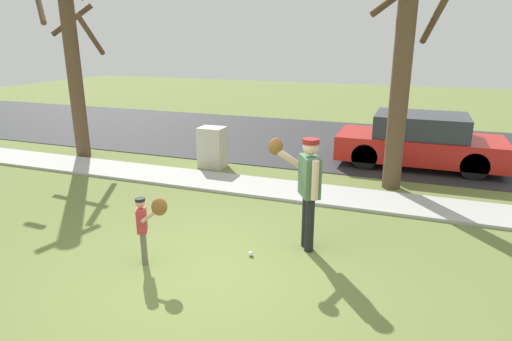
{
  "coord_description": "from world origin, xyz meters",
  "views": [
    {
      "loc": [
        2.56,
        -4.91,
        3.15
      ],
      "look_at": [
        0.1,
        1.74,
        1.0
      ],
      "focal_mm": 30.58,
      "sensor_mm": 36.0,
      "label": 1
    }
  ],
  "objects_px": {
    "person_child": "(147,220)",
    "utility_cabinet": "(212,147)",
    "person_adult": "(307,182)",
    "street_tree_near": "(403,51)",
    "parked_hatchback_red": "(419,141)",
    "baseball": "(251,254)",
    "street_tree_far": "(72,59)"
  },
  "relations": [
    {
      "from": "utility_cabinet",
      "to": "street_tree_far",
      "type": "relative_size",
      "value": 0.21
    },
    {
      "from": "person_adult",
      "to": "street_tree_far",
      "type": "bearing_deg",
      "value": -55.49
    },
    {
      "from": "person_child",
      "to": "baseball",
      "type": "bearing_deg",
      "value": -2.11
    },
    {
      "from": "street_tree_near",
      "to": "street_tree_far",
      "type": "height_order",
      "value": "street_tree_near"
    },
    {
      "from": "person_adult",
      "to": "street_tree_far",
      "type": "height_order",
      "value": "street_tree_far"
    },
    {
      "from": "baseball",
      "to": "person_child",
      "type": "bearing_deg",
      "value": -151.46
    },
    {
      "from": "person_adult",
      "to": "baseball",
      "type": "bearing_deg",
      "value": 7.11
    },
    {
      "from": "person_child",
      "to": "utility_cabinet",
      "type": "height_order",
      "value": "person_child"
    },
    {
      "from": "person_adult",
      "to": "baseball",
      "type": "distance_m",
      "value": 1.37
    },
    {
      "from": "person_adult",
      "to": "street_tree_far",
      "type": "distance_m",
      "value": 8.07
    },
    {
      "from": "person_child",
      "to": "utility_cabinet",
      "type": "relative_size",
      "value": 1.01
    },
    {
      "from": "street_tree_near",
      "to": "baseball",
      "type": "bearing_deg",
      "value": -113.63
    },
    {
      "from": "person_child",
      "to": "street_tree_far",
      "type": "xyz_separation_m",
      "value": [
        -5.18,
        4.58,
        1.96
      ]
    },
    {
      "from": "utility_cabinet",
      "to": "street_tree_far",
      "type": "distance_m",
      "value": 4.43
    },
    {
      "from": "person_child",
      "to": "street_tree_far",
      "type": "height_order",
      "value": "street_tree_far"
    },
    {
      "from": "person_adult",
      "to": "utility_cabinet",
      "type": "relative_size",
      "value": 1.71
    },
    {
      "from": "utility_cabinet",
      "to": "parked_hatchback_red",
      "type": "distance_m",
      "value": 5.25
    },
    {
      "from": "baseball",
      "to": "parked_hatchback_red",
      "type": "bearing_deg",
      "value": 69.27
    },
    {
      "from": "utility_cabinet",
      "to": "street_tree_far",
      "type": "xyz_separation_m",
      "value": [
        -3.87,
        -0.26,
        2.13
      ]
    },
    {
      "from": "person_adult",
      "to": "baseball",
      "type": "relative_size",
      "value": 23.73
    },
    {
      "from": "person_adult",
      "to": "street_tree_near",
      "type": "distance_m",
      "value": 4.08
    },
    {
      "from": "person_child",
      "to": "utility_cabinet",
      "type": "distance_m",
      "value": 5.01
    },
    {
      "from": "utility_cabinet",
      "to": "street_tree_near",
      "type": "bearing_deg",
      "value": -1.14
    },
    {
      "from": "person_child",
      "to": "baseball",
      "type": "relative_size",
      "value": 14.09
    },
    {
      "from": "person_adult",
      "to": "person_child",
      "type": "distance_m",
      "value": 2.39
    },
    {
      "from": "parked_hatchback_red",
      "to": "person_child",
      "type": "bearing_deg",
      "value": -118.06
    },
    {
      "from": "baseball",
      "to": "street_tree_near",
      "type": "relative_size",
      "value": 0.01
    },
    {
      "from": "person_adult",
      "to": "utility_cabinet",
      "type": "bearing_deg",
      "value": -77.91
    },
    {
      "from": "person_child",
      "to": "parked_hatchback_red",
      "type": "relative_size",
      "value": 0.26
    },
    {
      "from": "person_adult",
      "to": "street_tree_far",
      "type": "xyz_separation_m",
      "value": [
        -7.19,
        3.33,
        1.55
      ]
    },
    {
      "from": "person_adult",
      "to": "street_tree_near",
      "type": "relative_size",
      "value": 0.32
    },
    {
      "from": "street_tree_far",
      "to": "parked_hatchback_red",
      "type": "height_order",
      "value": "street_tree_far"
    }
  ]
}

